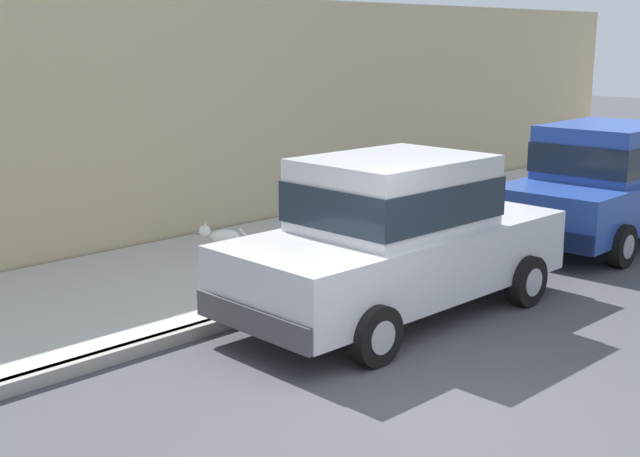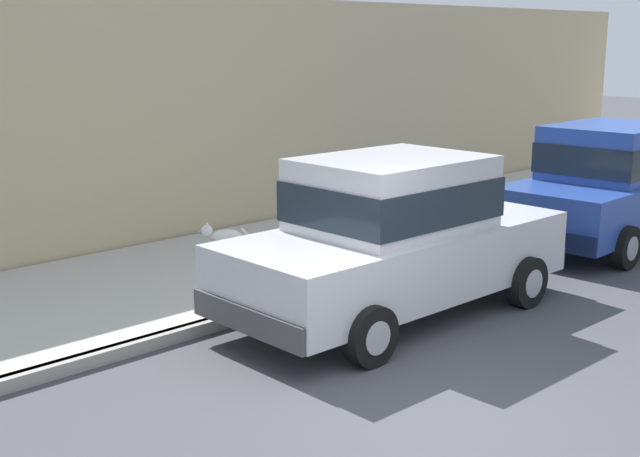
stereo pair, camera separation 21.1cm
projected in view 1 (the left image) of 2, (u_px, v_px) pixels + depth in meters
ground_plane at (446, 418)px, 7.31m from camera, size 80.00×80.00×0.00m
curb at (219, 324)px, 9.50m from camera, size 0.16×64.00×0.14m
sidewalk at (132, 291)px, 10.74m from camera, size 3.60×64.00×0.14m
car_silver_sedan at (396, 235)px, 9.84m from camera, size 2.08×4.62×1.92m
car_blue_sedan at (606, 182)px, 13.48m from camera, size 2.14×4.66×1.92m
dog_white at (220, 236)px, 12.19m from camera, size 0.51×0.63×0.49m
building_facade at (324, 109)px, 15.65m from camera, size 0.50×20.00×3.91m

